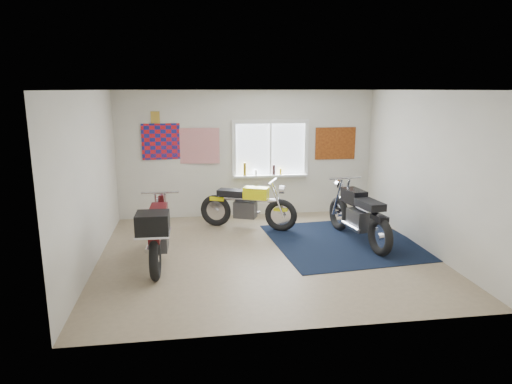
{
  "coord_description": "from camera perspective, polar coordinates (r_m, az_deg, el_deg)",
  "views": [
    {
      "loc": [
        -1.22,
        -7.16,
        2.71
      ],
      "look_at": [
        -0.12,
        0.4,
        0.99
      ],
      "focal_mm": 32.0,
      "sensor_mm": 36.0,
      "label": 1
    }
  ],
  "objects": [
    {
      "name": "oil_bottles",
      "position": [
        9.82,
        0.39,
        2.76
      ],
      "size": [
        0.84,
        0.07,
        0.28
      ],
      "color": "#856713",
      "rests_on": "window_assembly"
    },
    {
      "name": "maroon_tourer",
      "position": [
        7.24,
        -12.2,
        -4.98
      ],
      "size": [
        0.62,
        2.06,
        1.05
      ],
      "rotation": [
        0.0,
        0.0,
        1.55
      ],
      "color": "black",
      "rests_on": "ground"
    },
    {
      "name": "black_chrome_bike",
      "position": [
        8.42,
        12.68,
        -2.94
      ],
      "size": [
        0.66,
        2.14,
        1.1
      ],
      "rotation": [
        0.0,
        0.0,
        1.73
      ],
      "color": "black",
      "rests_on": "navy_rug"
    },
    {
      "name": "ground",
      "position": [
        7.75,
        1.29,
        -7.75
      ],
      "size": [
        5.5,
        5.5,
        0.0
      ],
      "primitive_type": "plane",
      "color": "#9E896B",
      "rests_on": "ground"
    },
    {
      "name": "triumph_poster",
      "position": [
        10.21,
        9.89,
        6.01
      ],
      "size": [
        0.9,
        0.03,
        0.7
      ],
      "primitive_type": "cube",
      "color": "#A54C14",
      "rests_on": "room_shell"
    },
    {
      "name": "window_assembly",
      "position": [
        9.87,
        1.81,
        4.9
      ],
      "size": [
        1.66,
        0.17,
        1.26
      ],
      "color": "white",
      "rests_on": "room_shell"
    },
    {
      "name": "yellow_triumph",
      "position": [
        9.02,
        -1.1,
        -1.86
      ],
      "size": [
        1.88,
        0.93,
        1.0
      ],
      "rotation": [
        0.0,
        0.0,
        -0.41
      ],
      "color": "black",
      "rests_on": "ground"
    },
    {
      "name": "flag_display",
      "position": [
        9.68,
        -12.48,
        9.1
      ],
      "size": [
        1.6,
        0.1,
        1.17
      ],
      "color": "red",
      "rests_on": "room_shell"
    },
    {
      "name": "navy_rug",
      "position": [
        8.49,
        10.92,
        -6.1
      ],
      "size": [
        2.73,
        2.82,
        0.01
      ],
      "primitive_type": "cube",
      "rotation": [
        0.0,
        0.0,
        0.09
      ],
      "color": "black",
      "rests_on": "ground"
    },
    {
      "name": "room_shell",
      "position": [
        7.34,
        1.36,
        4.33
      ],
      "size": [
        5.5,
        5.5,
        5.5
      ],
      "color": "white",
      "rests_on": "ground"
    }
  ]
}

